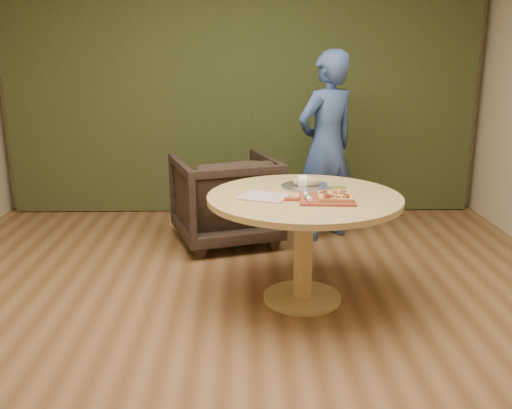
{
  "coord_description": "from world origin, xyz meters",
  "views": [
    {
      "loc": [
        0.03,
        -3.04,
        1.7
      ],
      "look_at": [
        0.1,
        0.25,
        0.79
      ],
      "focal_mm": 40.0,
      "sensor_mm": 36.0,
      "label": 1
    }
  ],
  "objects_px": {
    "pedestal_table": "(304,216)",
    "armchair": "(225,195)",
    "pizza_paddle": "(325,200)",
    "flatbread_pizza": "(335,196)",
    "bread_roll": "(305,182)",
    "person_standing": "(326,147)",
    "cutlery_roll": "(308,197)",
    "serving_tray": "(306,187)"
  },
  "relations": [
    {
      "from": "pedestal_table",
      "to": "bread_roll",
      "type": "xyz_separation_m",
      "value": [
        0.03,
        0.21,
        0.18
      ]
    },
    {
      "from": "serving_tray",
      "to": "person_standing",
      "type": "bearing_deg",
      "value": 75.54
    },
    {
      "from": "pizza_paddle",
      "to": "person_standing",
      "type": "bearing_deg",
      "value": 86.09
    },
    {
      "from": "pedestal_table",
      "to": "pizza_paddle",
      "type": "xyz_separation_m",
      "value": [
        0.12,
        -0.14,
        0.15
      ]
    },
    {
      "from": "pedestal_table",
      "to": "pizza_paddle",
      "type": "height_order",
      "value": "pizza_paddle"
    },
    {
      "from": "pedestal_table",
      "to": "bread_roll",
      "type": "height_order",
      "value": "bread_roll"
    },
    {
      "from": "pizza_paddle",
      "to": "cutlery_roll",
      "type": "xyz_separation_m",
      "value": [
        -0.11,
        -0.02,
        0.02
      ]
    },
    {
      "from": "pizza_paddle",
      "to": "armchair",
      "type": "xyz_separation_m",
      "value": [
        -0.69,
        1.39,
        -0.32
      ]
    },
    {
      "from": "pizza_paddle",
      "to": "person_standing",
      "type": "distance_m",
      "value": 1.53
    },
    {
      "from": "serving_tray",
      "to": "bread_roll",
      "type": "relative_size",
      "value": 1.84
    },
    {
      "from": "armchair",
      "to": "bread_roll",
      "type": "bearing_deg",
      "value": 102.05
    },
    {
      "from": "pedestal_table",
      "to": "cutlery_roll",
      "type": "height_order",
      "value": "cutlery_roll"
    },
    {
      "from": "pizza_paddle",
      "to": "pedestal_table",
      "type": "bearing_deg",
      "value": 133.53
    },
    {
      "from": "pizza_paddle",
      "to": "armchair",
      "type": "distance_m",
      "value": 1.58
    },
    {
      "from": "pedestal_table",
      "to": "bread_roll",
      "type": "distance_m",
      "value": 0.28
    },
    {
      "from": "pizza_paddle",
      "to": "bread_roll",
      "type": "xyz_separation_m",
      "value": [
        -0.09,
        0.36,
        0.04
      ]
    },
    {
      "from": "cutlery_roll",
      "to": "person_standing",
      "type": "distance_m",
      "value": 1.57
    },
    {
      "from": "serving_tray",
      "to": "cutlery_roll",
      "type": "bearing_deg",
      "value": -94.66
    },
    {
      "from": "bread_roll",
      "to": "pedestal_table",
      "type": "bearing_deg",
      "value": -97.17
    },
    {
      "from": "cutlery_roll",
      "to": "pizza_paddle",
      "type": "bearing_deg",
      "value": 5.44
    },
    {
      "from": "bread_roll",
      "to": "person_standing",
      "type": "xyz_separation_m",
      "value": [
        0.31,
        1.16,
        0.05
      ]
    },
    {
      "from": "bread_roll",
      "to": "armchair",
      "type": "relative_size",
      "value": 0.22
    },
    {
      "from": "flatbread_pizza",
      "to": "bread_roll",
      "type": "distance_m",
      "value": 0.38
    },
    {
      "from": "flatbread_pizza",
      "to": "cutlery_roll",
      "type": "height_order",
      "value": "flatbread_pizza"
    },
    {
      "from": "pizza_paddle",
      "to": "armchair",
      "type": "bearing_deg",
      "value": 120.56
    },
    {
      "from": "person_standing",
      "to": "cutlery_roll",
      "type": "bearing_deg",
      "value": 44.65
    },
    {
      "from": "armchair",
      "to": "person_standing",
      "type": "height_order",
      "value": "person_standing"
    },
    {
      "from": "bread_roll",
      "to": "cutlery_roll",
      "type": "bearing_deg",
      "value": -93.31
    },
    {
      "from": "cutlery_roll",
      "to": "serving_tray",
      "type": "relative_size",
      "value": 0.56
    },
    {
      "from": "serving_tray",
      "to": "bread_roll",
      "type": "xyz_separation_m",
      "value": [
        -0.01,
        0.0,
        0.04
      ]
    },
    {
      "from": "pedestal_table",
      "to": "armchair",
      "type": "distance_m",
      "value": 1.38
    },
    {
      "from": "pizza_paddle",
      "to": "flatbread_pizza",
      "type": "height_order",
      "value": "flatbread_pizza"
    },
    {
      "from": "pedestal_table",
      "to": "flatbread_pizza",
      "type": "relative_size",
      "value": 5.49
    },
    {
      "from": "bread_roll",
      "to": "person_standing",
      "type": "relative_size",
      "value": 0.11
    },
    {
      "from": "bread_roll",
      "to": "person_standing",
      "type": "height_order",
      "value": "person_standing"
    },
    {
      "from": "flatbread_pizza",
      "to": "person_standing",
      "type": "distance_m",
      "value": 1.51
    },
    {
      "from": "pedestal_table",
      "to": "flatbread_pizza",
      "type": "distance_m",
      "value": 0.28
    },
    {
      "from": "pedestal_table",
      "to": "armchair",
      "type": "relative_size",
      "value": 1.49
    },
    {
      "from": "bread_roll",
      "to": "serving_tray",
      "type": "bearing_deg",
      "value": 0.0
    },
    {
      "from": "cutlery_roll",
      "to": "person_standing",
      "type": "height_order",
      "value": "person_standing"
    },
    {
      "from": "pizza_paddle",
      "to": "bread_roll",
      "type": "distance_m",
      "value": 0.37
    },
    {
      "from": "serving_tray",
      "to": "person_standing",
      "type": "relative_size",
      "value": 0.21
    }
  ]
}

